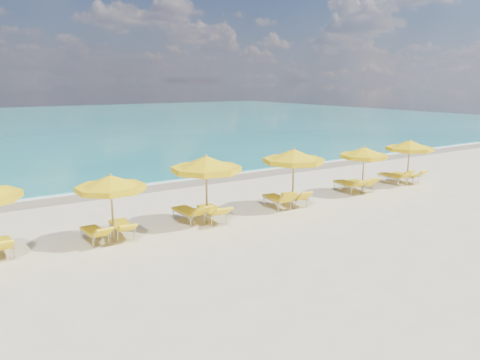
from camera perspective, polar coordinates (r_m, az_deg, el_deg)
ground_plane at (r=18.49m, az=2.55°, el=-4.45°), size 120.00×120.00×0.00m
ocean at (r=63.46m, az=-23.74°, el=6.27°), size 120.00×80.00×0.30m
wet_sand_band at (r=24.69m, az=-7.50°, el=-0.34°), size 120.00×2.60×0.01m
foam_line at (r=25.40m, az=-8.28°, el=-0.01°), size 120.00×1.20×0.03m
whitecap_near at (r=32.12m, az=-24.84°, el=1.51°), size 14.00×0.36×0.05m
whitecap_far at (r=42.87m, az=-7.51°, el=4.89°), size 18.00×0.30×0.05m
umbrella_2 at (r=15.70m, az=-15.49°, el=-0.43°), size 2.91×2.91×2.31m
umbrella_3 at (r=17.08m, az=-4.15°, el=1.89°), size 3.11×3.11×2.63m
umbrella_4 at (r=19.31m, az=6.56°, el=2.85°), size 2.72×2.72×2.56m
umbrella_5 at (r=22.58m, az=14.89°, el=3.21°), size 2.65×2.65×2.27m
umbrella_6 at (r=25.20m, az=19.97°, el=3.94°), size 2.56×2.56×2.36m
lounger_1_right at (r=16.20m, az=-26.98°, el=-7.43°), size 0.62×1.71×0.75m
lounger_2_left at (r=16.29m, az=-17.24°, el=-6.52°), size 0.67×1.75×0.75m
lounger_2_right at (r=16.62m, az=-14.21°, el=-5.91°), size 0.81×1.94×0.75m
lounger_3_left at (r=17.81m, az=-6.22°, el=-4.34°), size 0.77×2.01×0.87m
lounger_3_right at (r=17.89m, az=-3.38°, el=-4.21°), size 0.90×2.10×0.83m
lounger_4_left at (r=19.72m, az=4.57°, el=-2.71°), size 0.88×1.92×0.92m
lounger_4_right at (r=20.28m, az=6.68°, el=-2.40°), size 0.80×1.76×0.80m
lounger_5_left at (r=22.98m, az=13.06°, el=-0.85°), size 0.94×2.07×0.85m
lounger_5_right at (r=23.45m, az=14.49°, el=-0.71°), size 0.83×1.87×0.83m
lounger_6_left at (r=25.54m, az=18.17°, el=0.12°), size 0.74×1.96×0.88m
lounger_6_right at (r=26.14m, az=19.57°, el=0.26°), size 0.80×1.90×0.81m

